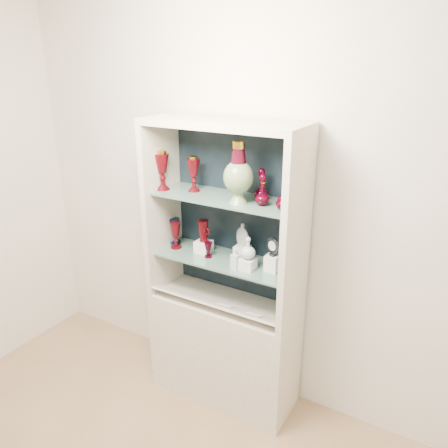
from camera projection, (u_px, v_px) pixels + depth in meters
The scene contains 29 objects.
wall_back at pixel (241, 200), 2.87m from camera, with size 3.50×0.02×2.80m, color white.
cabinet_base at pixel (224, 347), 3.06m from camera, with size 1.00×0.40×0.75m, color #BBB19F.
cabinet_back_panel at pixel (239, 212), 2.88m from camera, with size 0.98×0.02×1.15m, color black.
cabinet_side_left at pixel (163, 208), 2.95m from camera, with size 0.04×0.40×1.15m, color #BBB19F.
cabinet_side_right at pixel (296, 235), 2.50m from camera, with size 0.04×0.40×1.15m, color #BBB19F.
cabinet_top_cap at pixel (224, 123), 2.51m from camera, with size 1.00×0.40×0.04m, color #BBB19F.
shelf_lower at pixel (226, 260), 2.84m from camera, with size 0.92×0.34×0.01m, color slate.
shelf_upper at pixel (226, 198), 2.69m from camera, with size 0.92×0.34×0.01m, color slate.
label_ledge at pixel (215, 304), 2.83m from camera, with size 0.92×0.18×0.01m, color #BBB19F.
label_card_0 at pixel (254, 314), 2.69m from camera, with size 0.10×0.07×0.00m, color white.
label_card_1 at pixel (225, 305), 2.79m from camera, with size 0.10×0.07×0.00m, color white.
pedestal_lamp_left at pixel (162, 170), 2.81m from camera, with size 0.10×0.10×0.26m, color #4E070D, non-canonical shape.
pedestal_lamp_right at pixel (194, 174), 2.78m from camera, with size 0.09×0.09×0.23m, color #4E070D, non-canonical shape.
enamel_urn at pixel (238, 173), 2.52m from camera, with size 0.18×0.18×0.37m, color #074420, non-canonical shape.
ruby_decanter_a at pixel (263, 188), 2.50m from camera, with size 0.08×0.08×0.21m, color #38000E, non-canonical shape.
ruby_decanter_b at pixel (261, 183), 2.60m from camera, with size 0.09×0.09×0.21m, color #38000E, non-canonical shape.
lidded_bowl at pixel (284, 201), 2.45m from camera, with size 0.09×0.09×0.10m, color #38000E, non-canonical shape.
cobalt_goblet at pixel (175, 231), 3.05m from camera, with size 0.08×0.08×0.18m, color #001039, non-canonical shape.
ruby_goblet_tall at pixel (176, 235), 2.98m from camera, with size 0.08×0.08×0.19m, color #4E070D, non-canonical shape.
ruby_goblet_small at pixel (208, 250), 2.85m from camera, with size 0.05×0.05×0.11m, color #38000E, non-canonical shape.
riser_ruby_pitcher at pixel (204, 247), 2.92m from camera, with size 0.10×0.10×0.08m, color silver.
ruby_pitcher at pixel (203, 231), 2.88m from camera, with size 0.11×0.07×0.15m, color #4E070D, non-canonical shape.
clear_square_bottle at pixel (236, 258), 2.68m from camera, with size 0.05×0.05×0.14m, color #A8BCC3, non-canonical shape.
riser_flat_flask at pixel (242, 252), 2.82m from camera, with size 0.09×0.09×0.09m, color silver.
flat_flask at pixel (243, 235), 2.78m from camera, with size 0.11×0.04×0.16m, color #A1AAB3, non-canonical shape.
riser_clear_round_decanter at pixel (248, 264), 2.69m from camera, with size 0.09×0.09×0.07m, color silver.
clear_round_decanter at pixel (248, 248), 2.65m from camera, with size 0.09×0.09×0.14m, color #A8BCC3, non-canonical shape.
riser_cameo_medallion at pixel (272, 263), 2.66m from camera, with size 0.08×0.08×0.10m, color silver.
cameo_medallion at pixel (273, 246), 2.62m from camera, with size 0.10×0.04×0.12m, color black, non-canonical shape.
Camera 1 is at (1.29, -0.68, 2.26)m, focal length 35.00 mm.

